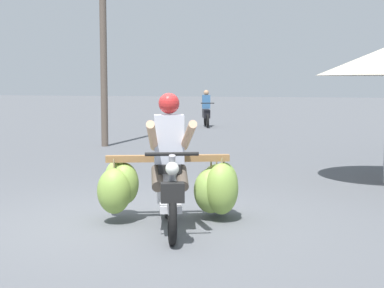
{
  "coord_description": "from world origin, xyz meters",
  "views": [
    {
      "loc": [
        2.4,
        -6.53,
        1.7
      ],
      "look_at": [
        0.47,
        0.75,
        0.9
      ],
      "focal_mm": 54.58,
      "sensor_mm": 36.0,
      "label": 1
    }
  ],
  "objects": [
    {
      "name": "ground_plane",
      "position": [
        0.0,
        0.0,
        0.0
      ],
      "size": [
        120.0,
        120.0,
        0.0
      ],
      "primitive_type": "plane",
      "color": "#56595E"
    },
    {
      "name": "motorbike_main_loaded",
      "position": [
        0.47,
        0.16,
        0.49
      ],
      "size": [
        1.79,
        2.03,
        1.58
      ],
      "color": "black",
      "rests_on": "ground"
    },
    {
      "name": "motorbike_distant_ahead_left",
      "position": [
        -2.76,
        15.08,
        0.57
      ],
      "size": [
        0.69,
        1.56,
        1.4
      ],
      "color": "black",
      "rests_on": "ground"
    },
    {
      "name": "utility_pole",
      "position": [
        -3.79,
        7.78,
        3.33
      ],
      "size": [
        0.18,
        0.18,
        6.67
      ],
      "primitive_type": "cylinder",
      "color": "brown",
      "rests_on": "ground"
    }
  ]
}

